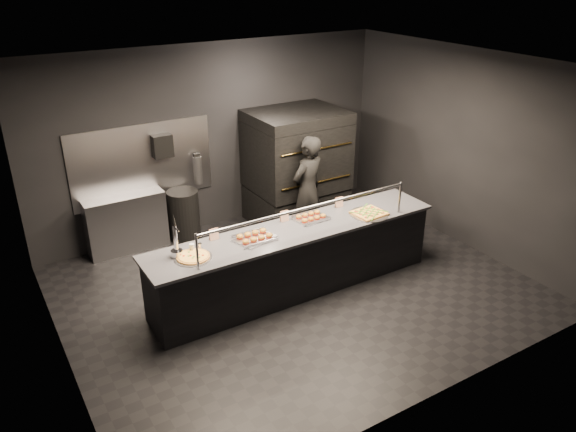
% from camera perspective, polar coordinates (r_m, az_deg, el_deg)
% --- Properties ---
extents(room, '(6.04, 6.00, 3.00)m').
position_cam_1_polar(room, '(7.13, 0.45, 2.95)').
color(room, black).
rests_on(room, ground).
extents(service_counter, '(4.10, 0.78, 1.37)m').
position_cam_1_polar(service_counter, '(7.55, 0.78, -4.42)').
color(service_counter, black).
rests_on(service_counter, ground).
extents(pizza_oven, '(1.50, 1.23, 1.91)m').
position_cam_1_polar(pizza_oven, '(9.39, 0.83, 5.01)').
color(pizza_oven, black).
rests_on(pizza_oven, ground).
extents(prep_shelf, '(1.20, 0.35, 0.90)m').
position_cam_1_polar(prep_shelf, '(8.92, -16.09, -0.72)').
color(prep_shelf, '#99999E').
rests_on(prep_shelf, ground).
extents(towel_dispenser, '(0.30, 0.20, 0.35)m').
position_cam_1_polar(towel_dispenser, '(8.77, -12.68, 6.97)').
color(towel_dispenser, black).
rests_on(towel_dispenser, room).
extents(fire_extinguisher, '(0.14, 0.14, 0.51)m').
position_cam_1_polar(fire_extinguisher, '(9.11, -9.17, 4.68)').
color(fire_extinguisher, '#B2B2B7').
rests_on(fire_extinguisher, room).
extents(beer_tap, '(0.14, 0.21, 0.55)m').
position_cam_1_polar(beer_tap, '(6.73, -11.30, -2.88)').
color(beer_tap, silver).
rests_on(beer_tap, service_counter).
extents(round_pizza, '(0.45, 0.45, 0.03)m').
position_cam_1_polar(round_pizza, '(6.73, -9.60, -4.11)').
color(round_pizza, silver).
rests_on(round_pizza, service_counter).
extents(slider_tray_a, '(0.56, 0.48, 0.08)m').
position_cam_1_polar(slider_tray_a, '(7.07, -3.42, -2.15)').
color(slider_tray_a, silver).
rests_on(slider_tray_a, service_counter).
extents(slider_tray_b, '(0.48, 0.39, 0.07)m').
position_cam_1_polar(slider_tray_b, '(7.60, 2.35, -0.12)').
color(slider_tray_b, silver).
rests_on(slider_tray_b, service_counter).
extents(square_pizza, '(0.53, 0.53, 0.05)m').
position_cam_1_polar(square_pizza, '(7.81, 8.23, 0.27)').
color(square_pizza, silver).
rests_on(square_pizza, service_counter).
extents(condiment_jar, '(0.16, 0.06, 0.10)m').
position_cam_1_polar(condiment_jar, '(6.87, -9.49, -3.16)').
color(condiment_jar, silver).
rests_on(condiment_jar, service_counter).
extents(tent_cards, '(2.06, 0.04, 0.15)m').
position_cam_1_polar(tent_cards, '(7.50, -0.64, -0.07)').
color(tent_cards, white).
rests_on(tent_cards, service_counter).
extents(trash_bin, '(0.49, 0.49, 0.82)m').
position_cam_1_polar(trash_bin, '(9.09, -10.52, 0.08)').
color(trash_bin, black).
rests_on(trash_bin, ground).
extents(worker, '(0.73, 0.58, 1.74)m').
position_cam_1_polar(worker, '(8.69, 2.00, 2.64)').
color(worker, black).
rests_on(worker, ground).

